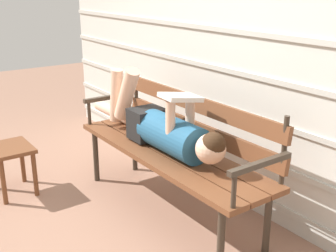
# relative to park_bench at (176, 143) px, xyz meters

# --- Properties ---
(ground_plane) EXTENTS (12.00, 12.00, 0.00)m
(ground_plane) POSITION_rel_park_bench_xyz_m (0.00, -0.18, -0.52)
(ground_plane) COLOR #936B56
(house_siding) EXTENTS (4.95, 0.08, 2.26)m
(house_siding) POSITION_rel_park_bench_xyz_m (0.00, 0.48, 0.62)
(house_siding) COLOR beige
(house_siding) RESTS_ON ground
(park_bench) EXTENTS (1.75, 0.50, 0.89)m
(park_bench) POSITION_rel_park_bench_xyz_m (0.00, 0.00, 0.00)
(park_bench) COLOR brown
(park_bench) RESTS_ON ground
(reclining_person) EXTENTS (1.71, 0.27, 0.54)m
(reclining_person) POSITION_rel_park_bench_xyz_m (-0.08, -0.07, 0.12)
(reclining_person) COLOR #23567A
(footstool) EXTENTS (0.38, 0.30, 0.39)m
(footstool) POSITION_rel_park_bench_xyz_m (-0.95, -0.89, -0.21)
(footstool) COLOR brown
(footstool) RESTS_ON ground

